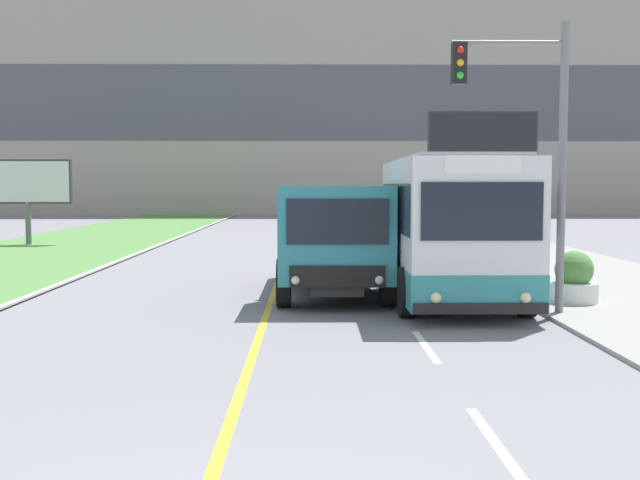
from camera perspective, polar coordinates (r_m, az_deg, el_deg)
name	(u,v)px	position (r m, az deg, el deg)	size (l,w,h in m)	color
lane_marking_centre	(254,478)	(6.98, -5.03, -17.64)	(2.88, 140.00, 0.01)	gold
apartment_block_background	(300,113)	(68.58, -1.53, 9.67)	(80.00, 8.04, 18.31)	gray
city_bus	(452,231)	(16.42, 10.05, 0.72)	(2.65, 5.64, 3.21)	silver
dump_truck	(334,243)	(17.01, 1.08, -0.22)	(2.52, 6.53, 2.58)	black
traffic_light_mast	(530,130)	(15.31, 15.69, 8.04)	(2.28, 0.32, 5.75)	slate
billboard_large	(483,140)	(36.62, 12.28, 7.42)	(5.23, 0.24, 6.11)	#59595B
billboard_small	(27,184)	(34.91, -21.42, 3.98)	(3.85, 0.24, 3.72)	#59595B
planter_round_near	(574,280)	(17.04, 18.78, -2.88)	(1.02, 1.02, 1.12)	silver
planter_round_second	(516,260)	(21.11, 14.67, -1.50)	(1.05, 1.05, 1.10)	silver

